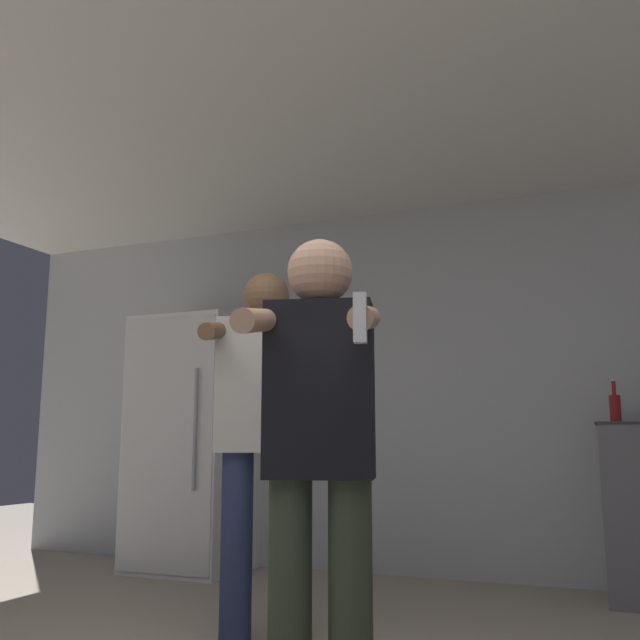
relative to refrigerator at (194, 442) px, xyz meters
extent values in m
cube|color=#B2B7BC|center=(1.72, 0.39, 0.39)|extent=(7.00, 0.06, 2.55)
cube|color=silver|center=(1.72, -1.34, 1.69)|extent=(7.00, 3.91, 0.05)
cube|color=white|center=(0.00, 0.01, 0.00)|extent=(0.75, 0.70, 1.78)
cube|color=silver|center=(0.00, -0.35, 0.00)|extent=(0.72, 0.01, 1.71)
cylinder|color=#99999E|center=(0.24, -0.38, 0.09)|extent=(0.02, 0.02, 0.80)
cylinder|color=maroon|center=(2.83, 0.12, 0.19)|extent=(0.06, 0.06, 0.16)
cylinder|color=maroon|center=(2.83, 0.12, 0.32)|extent=(0.02, 0.02, 0.09)
sphere|color=silver|center=(2.83, 0.12, 0.36)|extent=(0.03, 0.03, 0.03)
cylinder|color=#38422D|center=(1.82, -2.32, -0.50)|extent=(0.14, 0.14, 0.77)
cylinder|color=#38422D|center=(2.01, -2.27, -0.50)|extent=(0.14, 0.14, 0.77)
cube|color=black|center=(1.91, -2.30, 0.17)|extent=(0.39, 0.28, 0.58)
sphere|color=tan|center=(1.91, -2.30, 0.57)|extent=(0.22, 0.22, 0.22)
cylinder|color=tan|center=(1.80, -2.54, 0.37)|extent=(0.18, 0.42, 0.14)
cylinder|color=tan|center=(2.12, -2.45, 0.37)|extent=(0.18, 0.42, 0.14)
cube|color=white|center=(2.17, -2.65, 0.34)|extent=(0.04, 0.04, 0.14)
cylinder|color=navy|center=(1.17, -1.49, -0.47)|extent=(0.15, 0.15, 0.84)
cylinder|color=navy|center=(1.41, -1.42, -0.47)|extent=(0.15, 0.15, 0.84)
cube|color=beige|center=(1.29, -1.46, 0.27)|extent=(0.48, 0.32, 0.63)
sphere|color=brown|center=(1.29, -1.46, 0.69)|extent=(0.23, 0.23, 0.23)
cylinder|color=brown|center=(1.14, -1.67, 0.50)|extent=(0.17, 0.34, 0.13)
cylinder|color=brown|center=(1.54, -1.55, 0.50)|extent=(0.17, 0.34, 0.13)
cube|color=white|center=(1.59, -1.70, 0.47)|extent=(0.05, 0.05, 0.14)
camera|label=1|loc=(2.80, -4.48, 0.00)|focal=40.00mm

